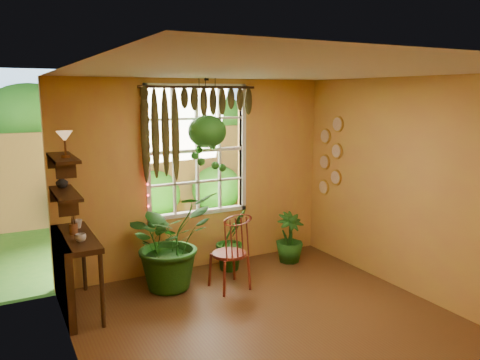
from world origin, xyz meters
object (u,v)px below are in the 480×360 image
Objects in this scene: windsor_chair at (231,264)px; potted_plant_left at (170,240)px; potted_plant_mid at (232,239)px; hanging_basket at (207,135)px; counter_ledge at (67,267)px.

windsor_chair is 0.84m from potted_plant_left.
potted_plant_mid is (0.33, 0.61, 0.10)m from windsor_chair.
hanging_basket is at bearing 83.63° from windsor_chair.
counter_ledge is at bearing -167.13° from hanging_basket.
hanging_basket is (1.97, 0.45, 1.38)m from counter_ledge.
hanging_basket reaches higher than potted_plant_mid.
hanging_basket is (0.69, 0.32, 1.30)m from potted_plant_left.
windsor_chair is 1.33× the size of potted_plant_mid.
potted_plant_left is at bearing 142.88° from windsor_chair.
windsor_chair is 0.71m from potted_plant_mid.
potted_plant_left reaches higher than windsor_chair.
potted_plant_mid is at bearing 56.98° from windsor_chair.
windsor_chair is 1.76m from hanging_basket.
potted_plant_left reaches higher than potted_plant_mid.
counter_ledge is 0.95× the size of potted_plant_left.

